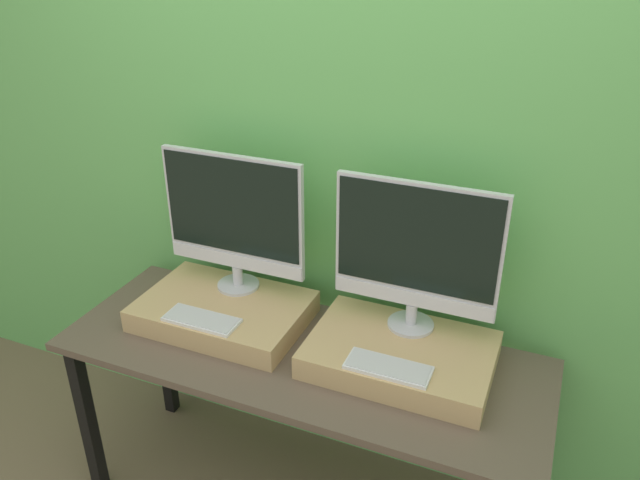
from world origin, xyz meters
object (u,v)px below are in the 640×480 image
Objects in this scene: keyboard_left at (202,320)px; keyboard_right at (388,367)px; monitor_left at (234,217)px; monitor_right at (416,251)px.

keyboard_right is (0.70, 0.00, 0.00)m from keyboard_left.
monitor_left is 2.06× the size of keyboard_right.
monitor_right is (0.70, 0.26, 0.29)m from keyboard_left.
keyboard_left is 0.49× the size of monitor_right.
keyboard_left is 1.00× the size of keyboard_right.
keyboard_right is (0.70, -0.26, -0.29)m from monitor_left.
monitor_right reaches higher than keyboard_right.
monitor_left is 0.70m from monitor_right.
keyboard_right is (0.00, -0.26, -0.29)m from monitor_right.
keyboard_left is 0.80m from monitor_right.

